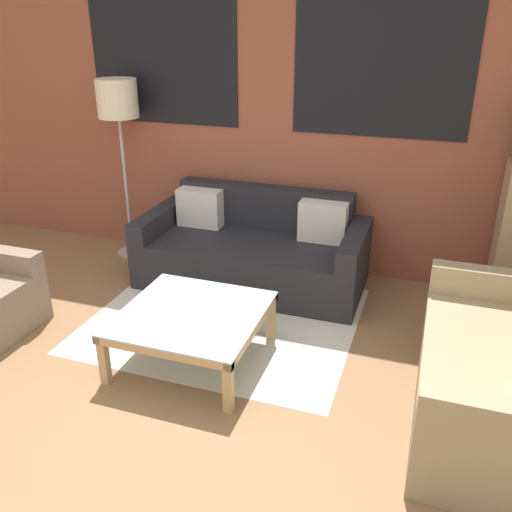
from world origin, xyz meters
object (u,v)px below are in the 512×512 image
at_px(couch_dark, 254,252).
at_px(floor_lamp, 118,106).
at_px(coffee_table, 192,319).
at_px(settee_vintage, 504,374).

bearing_deg(couch_dark, floor_lamp, 171.67).
bearing_deg(coffee_table, floor_lamp, 132.66).
height_order(couch_dark, settee_vintage, settee_vintage).
relative_size(settee_vintage, coffee_table, 1.71).
height_order(couch_dark, coffee_table, couch_dark).
relative_size(settee_vintage, floor_lamp, 0.95).
relative_size(couch_dark, coffee_table, 2.08).
xyz_separation_m(settee_vintage, coffee_table, (-1.92, -0.02, 0.01)).
bearing_deg(settee_vintage, floor_lamp, 156.20).
relative_size(couch_dark, settee_vintage, 1.22).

